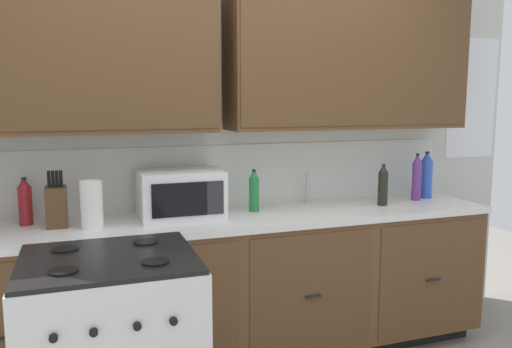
{
  "coord_description": "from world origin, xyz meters",
  "views": [
    {
      "loc": [
        -0.83,
        -2.58,
        1.61
      ],
      "look_at": [
        0.16,
        0.27,
        1.18
      ],
      "focal_mm": 35.91,
      "sensor_mm": 36.0,
      "label": 1
    }
  ],
  "objects_px": {
    "microwave": "(181,194)",
    "bottle_blue": "(426,175)",
    "paper_towel_roll": "(92,205)",
    "bottle_violet": "(417,177)",
    "bottle_red": "(25,202)",
    "bottle_green": "(254,191)",
    "knife_block": "(56,206)",
    "bottle_dark": "(383,185)"
  },
  "relations": [
    {
      "from": "bottle_red",
      "to": "bottle_green",
      "type": "xyz_separation_m",
      "value": [
        1.31,
        -0.08,
        -0.0
      ]
    },
    {
      "from": "knife_block",
      "to": "bottle_dark",
      "type": "relative_size",
      "value": 1.13
    },
    {
      "from": "microwave",
      "to": "bottle_dark",
      "type": "bearing_deg",
      "value": -3.64
    },
    {
      "from": "microwave",
      "to": "bottle_blue",
      "type": "height_order",
      "value": "bottle_blue"
    },
    {
      "from": "bottle_red",
      "to": "bottle_violet",
      "type": "height_order",
      "value": "bottle_violet"
    },
    {
      "from": "bottle_red",
      "to": "bottle_blue",
      "type": "xyz_separation_m",
      "value": [
        2.61,
        -0.06,
        0.03
      ]
    },
    {
      "from": "bottle_red",
      "to": "bottle_dark",
      "type": "height_order",
      "value": "bottle_dark"
    },
    {
      "from": "knife_block",
      "to": "bottle_red",
      "type": "height_order",
      "value": "knife_block"
    },
    {
      "from": "paper_towel_roll",
      "to": "bottle_violet",
      "type": "distance_m",
      "value": 2.15
    },
    {
      "from": "bottle_violet",
      "to": "knife_block",
      "type": "bearing_deg",
      "value": 179.8
    },
    {
      "from": "bottle_violet",
      "to": "microwave",
      "type": "bearing_deg",
      "value": 179.57
    },
    {
      "from": "microwave",
      "to": "paper_towel_roll",
      "type": "bearing_deg",
      "value": -167.38
    },
    {
      "from": "bottle_red",
      "to": "bottle_dark",
      "type": "distance_m",
      "value": 2.18
    },
    {
      "from": "knife_block",
      "to": "bottle_green",
      "type": "bearing_deg",
      "value": 0.89
    },
    {
      "from": "paper_towel_roll",
      "to": "bottle_violet",
      "type": "xyz_separation_m",
      "value": [
        2.14,
        0.1,
        0.03
      ]
    },
    {
      "from": "paper_towel_roll",
      "to": "knife_block",
      "type": "bearing_deg",
      "value": 149.07
    },
    {
      "from": "knife_block",
      "to": "bottle_blue",
      "type": "relative_size",
      "value": 0.94
    },
    {
      "from": "bottle_blue",
      "to": "paper_towel_roll",
      "type": "bearing_deg",
      "value": -176.11
    },
    {
      "from": "bottle_blue",
      "to": "bottle_green",
      "type": "distance_m",
      "value": 1.3
    },
    {
      "from": "bottle_blue",
      "to": "bottle_red",
      "type": "bearing_deg",
      "value": 178.78
    },
    {
      "from": "microwave",
      "to": "bottle_red",
      "type": "bearing_deg",
      "value": 173.46
    },
    {
      "from": "bottle_green",
      "to": "bottle_red",
      "type": "bearing_deg",
      "value": 176.34
    },
    {
      "from": "paper_towel_roll",
      "to": "bottle_green",
      "type": "height_order",
      "value": "bottle_green"
    },
    {
      "from": "microwave",
      "to": "bottle_green",
      "type": "bearing_deg",
      "value": 1.66
    },
    {
      "from": "bottle_blue",
      "to": "bottle_violet",
      "type": "xyz_separation_m",
      "value": [
        -0.12,
        -0.05,
        -0.0
      ]
    },
    {
      "from": "knife_block",
      "to": "paper_towel_roll",
      "type": "height_order",
      "value": "knife_block"
    },
    {
      "from": "microwave",
      "to": "knife_block",
      "type": "xyz_separation_m",
      "value": [
        -0.68,
        -0.0,
        -0.02
      ]
    },
    {
      "from": "knife_block",
      "to": "bottle_green",
      "type": "xyz_separation_m",
      "value": [
        1.14,
        0.02,
        0.01
      ]
    },
    {
      "from": "bottle_green",
      "to": "bottle_dark",
      "type": "height_order",
      "value": "bottle_dark"
    },
    {
      "from": "bottle_red",
      "to": "bottle_blue",
      "type": "relative_size",
      "value": 0.81
    },
    {
      "from": "microwave",
      "to": "bottle_red",
      "type": "xyz_separation_m",
      "value": [
        -0.85,
        0.1,
        -0.01
      ]
    },
    {
      "from": "paper_towel_roll",
      "to": "bottle_violet",
      "type": "relative_size",
      "value": 0.8
    },
    {
      "from": "paper_towel_roll",
      "to": "bottle_blue",
      "type": "relative_size",
      "value": 0.79
    },
    {
      "from": "bottle_violet",
      "to": "bottle_green",
      "type": "height_order",
      "value": "bottle_violet"
    },
    {
      "from": "paper_towel_roll",
      "to": "bottle_green",
      "type": "relative_size",
      "value": 0.99
    },
    {
      "from": "bottle_red",
      "to": "bottle_dark",
      "type": "relative_size",
      "value": 0.98
    },
    {
      "from": "knife_block",
      "to": "bottle_red",
      "type": "bearing_deg",
      "value": 148.36
    },
    {
      "from": "bottle_red",
      "to": "bottle_green",
      "type": "height_order",
      "value": "bottle_red"
    },
    {
      "from": "bottle_violet",
      "to": "bottle_green",
      "type": "distance_m",
      "value": 1.18
    },
    {
      "from": "bottle_green",
      "to": "paper_towel_roll",
      "type": "bearing_deg",
      "value": -172.56
    },
    {
      "from": "bottle_blue",
      "to": "bottle_green",
      "type": "xyz_separation_m",
      "value": [
        -1.3,
        -0.03,
        -0.03
      ]
    },
    {
      "from": "paper_towel_roll",
      "to": "bottle_violet",
      "type": "bearing_deg",
      "value": 2.67
    }
  ]
}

